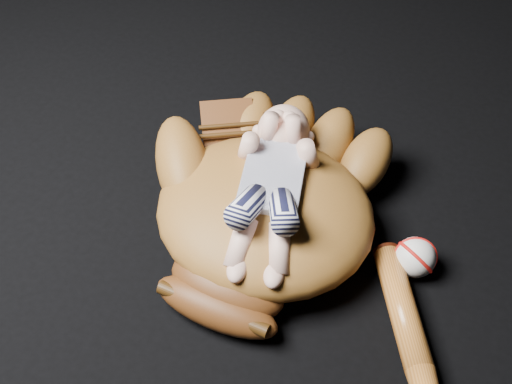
# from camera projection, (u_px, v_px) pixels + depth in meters

# --- Properties ---
(baseball_glove) EXTENTS (0.51, 0.57, 0.17)m
(baseball_glove) POSITION_uv_depth(u_px,v_px,m) (265.00, 205.00, 1.11)
(baseball_glove) COLOR brown
(baseball_glove) RESTS_ON ground
(newborn_baby) EXTENTS (0.24, 0.39, 0.15)m
(newborn_baby) POSITION_uv_depth(u_px,v_px,m) (270.00, 188.00, 1.07)
(newborn_baby) COLOR #DDA68E
(newborn_baby) RESTS_ON baseball_glove
(baseball) EXTENTS (0.08, 0.08, 0.07)m
(baseball) POSITION_uv_depth(u_px,v_px,m) (415.00, 257.00, 1.10)
(baseball) COLOR silver
(baseball) RESTS_ON ground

